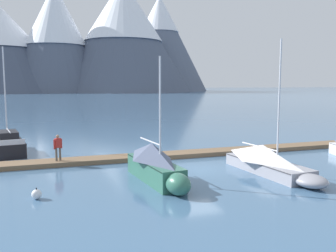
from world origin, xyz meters
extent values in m
plane|color=#426689|center=(0.00, 0.00, 0.00)|extent=(700.00, 700.00, 0.00)
cone|color=#4C566B|center=(-2.77, 199.28, 30.19)|extent=(57.32, 57.32, 60.37)
cone|color=white|center=(-2.77, 199.28, 43.36)|extent=(34.02, 34.02, 34.13)
cone|color=#4C566B|center=(35.88, 198.54, 32.99)|extent=(80.71, 80.71, 65.98)
cone|color=white|center=(35.88, 198.54, 47.94)|extent=(46.47, 46.47, 36.18)
cone|color=slate|center=(63.12, 213.68, 31.02)|extent=(62.47, 62.47, 62.04)
cone|color=white|center=(63.12, 213.68, 50.28)|extent=(24.98, 24.98, 23.63)
cube|color=brown|center=(0.00, 4.00, 0.15)|extent=(29.83, 1.95, 0.30)
cylinder|color=#38383D|center=(0.01, 3.29, 0.12)|extent=(28.62, 0.48, 0.24)
cylinder|color=#38383D|center=(-0.01, 4.71, 0.12)|extent=(28.62, 0.48, 0.24)
cube|color=black|center=(-11.62, 9.21, 0.52)|extent=(2.81, 5.84, 1.04)
ellipsoid|color=black|center=(-12.16, 12.21, 0.52)|extent=(1.80, 1.64, 0.99)
cube|color=black|center=(-11.62, 9.21, 1.00)|extent=(2.83, 5.74, 0.06)
cylinder|color=silver|center=(-11.77, 10.05, 4.53)|extent=(0.10, 0.10, 6.98)
cylinder|color=silver|center=(-11.53, 8.69, 1.79)|extent=(0.56, 2.73, 0.08)
cube|color=black|center=(-11.65, 9.35, 1.36)|extent=(1.72, 2.71, 0.63)
cube|color=silver|center=(-11.14, 6.53, 1.22)|extent=(1.66, 0.39, 0.36)
cube|color=#336B56|center=(-3.33, -1.74, 0.55)|extent=(1.89, 5.29, 1.10)
ellipsoid|color=#336B56|center=(-3.02, -4.59, 0.55)|extent=(1.30, 1.71, 1.04)
cube|color=#163027|center=(-3.33, -1.74, 1.06)|extent=(1.92, 5.19, 0.06)
cylinder|color=silver|center=(-3.25, -2.49, 3.87)|extent=(0.10, 0.10, 5.54)
cylinder|color=silver|center=(-3.41, -1.06, 2.07)|extent=(0.40, 2.87, 0.08)
pyramid|color=#4C5670|center=(-3.38, -1.35, 1.55)|extent=(2.03, 4.29, 0.91)
cube|color=#93939E|center=(3.50, -2.13, 0.35)|extent=(2.35, 6.23, 0.70)
ellipsoid|color=#93939E|center=(3.80, -5.50, 0.35)|extent=(1.71, 2.07, 0.67)
cube|color=#424247|center=(3.50, -2.13, 0.66)|extent=(2.38, 6.11, 0.06)
cylinder|color=silver|center=(3.57, -2.96, 4.20)|extent=(0.10, 0.10, 7.00)
cylinder|color=silver|center=(3.42, -1.28, 1.44)|extent=(0.38, 3.37, 0.08)
pyramid|color=silver|center=(3.46, -1.68, 1.15)|extent=(2.49, 5.04, 0.89)
cylinder|color=brown|center=(-8.31, 3.74, 0.73)|extent=(0.14, 0.14, 0.86)
cylinder|color=brown|center=(-8.07, 3.85, 0.73)|extent=(0.14, 0.14, 0.86)
cube|color=#B22823|center=(-8.19, 3.80, 1.46)|extent=(0.44, 0.37, 0.60)
sphere|color=#A37556|center=(-8.19, 3.80, 1.88)|extent=(0.22, 0.22, 0.22)
cylinder|color=#B22823|center=(-8.41, 3.69, 1.39)|extent=(0.09, 0.09, 0.62)
cylinder|color=#B22823|center=(-7.96, 3.91, 1.39)|extent=(0.09, 0.09, 0.62)
sphere|color=white|center=(-9.35, -3.09, 0.23)|extent=(0.46, 0.46, 0.46)
cylinder|color=#262628|center=(-9.35, -3.09, 0.50)|extent=(0.06, 0.06, 0.08)
camera|label=1|loc=(-8.73, -20.29, 5.29)|focal=38.90mm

